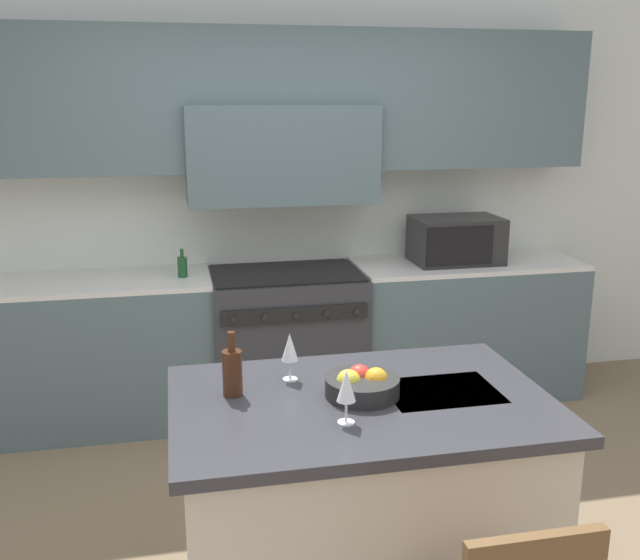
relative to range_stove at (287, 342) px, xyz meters
name	(u,v)px	position (x,y,z in m)	size (l,w,h in m)	color
ground_plane	(347,559)	(0.00, -1.63, -0.46)	(10.00, 10.00, 0.00)	#7A664C
back_cabinetry	(278,159)	(0.00, 0.26, 1.15)	(10.00, 0.46, 2.70)	silver
back_counter	(286,340)	(0.00, 0.02, 0.00)	(3.96, 0.62, 0.93)	#4C6066
range_stove	(287,342)	(0.00, 0.00, 0.00)	(0.95, 0.70, 0.93)	#2D2D33
microwave	(456,240)	(1.14, 0.02, 0.62)	(0.57, 0.38, 0.30)	black
kitchen_island	(360,504)	(-0.02, -1.92, -0.01)	(1.42, 0.95, 0.90)	beige
wine_bottle	(232,371)	(-0.49, -1.79, 0.54)	(0.08, 0.08, 0.25)	#422314
wine_glass_near	(346,387)	(-0.13, -2.11, 0.57)	(0.07, 0.07, 0.20)	white
wine_glass_far	(290,348)	(-0.26, -1.69, 0.57)	(0.07, 0.07, 0.20)	white
fruit_bowl	(362,384)	(-0.02, -1.89, 0.48)	(0.28, 0.28, 0.11)	black
oil_bottle_on_counter	(182,266)	(-0.64, -0.02, 0.54)	(0.06, 0.06, 0.18)	#194723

